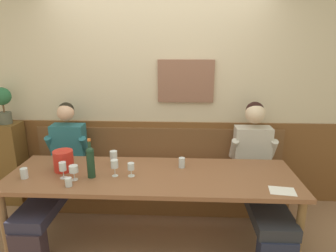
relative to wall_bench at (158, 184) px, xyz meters
The scene contains 20 objects.
ground_plane 0.88m from the wall_bench, 90.00° to the right, with size 6.80×6.80×0.02m, color #977051.
room_wall_back 1.15m from the wall_bench, 89.43° to the left, with size 6.80×0.12×2.80m.
wood_wainscot_panel 0.31m from the wall_bench, 90.00° to the left, with size 6.80×0.03×1.01m, color brown.
wall_bench is the anchor object (origin of this frame).
dining_table 0.79m from the wall_bench, 90.00° to the right, with size 2.69×0.81×0.75m.
person_right_seat 1.15m from the wall_bench, 160.16° to the right, with size 0.48×1.25×1.28m.
person_left_seat 1.19m from the wall_bench, 18.16° to the right, with size 0.51×1.26×1.31m.
ice_bucket 1.20m from the wall_bench, 143.18° to the right, with size 0.19×0.19×0.20m, color red.
wine_bottle_green_tall 1.13m from the wall_bench, 125.01° to the right, with size 0.07×0.07×0.37m.
wine_glass_center_front 1.22m from the wall_bench, 129.14° to the right, with size 0.08×0.08×0.14m.
wine_glass_by_bottle 0.94m from the wall_bench, 104.00° to the right, with size 0.06×0.06×0.13m.
wine_glass_mid_right 1.27m from the wall_bench, 134.56° to the right, with size 0.07×0.07×0.15m.
wine_glass_center_rear 0.85m from the wall_bench, 129.00° to the right, with size 0.07×0.07×0.15m.
wine_glass_near_bucket 1.00m from the wall_bench, 114.24° to the right, with size 0.07×0.07×0.16m.
water_tumbler_left 1.50m from the wall_bench, 144.26° to the right, with size 0.07×0.07×0.10m, color silver.
water_tumbler_center 0.79m from the wall_bench, 61.57° to the right, with size 0.06×0.06×0.10m, color silver.
water_tumbler_right 1.28m from the wall_bench, 125.71° to the right, with size 0.06×0.06×0.08m, color silver.
tasting_sheet_left_guest 1.55m from the wall_bench, 40.59° to the right, with size 0.21×0.15×0.00m, color white.
corner_pedestal 1.81m from the wall_bench, behind, with size 0.28×0.28×1.01m, color brown.
potted_plant 2.05m from the wall_bench, behind, with size 0.20×0.20×0.43m.
Camera 1 is at (0.27, -2.35, 1.94)m, focal length 31.16 mm.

